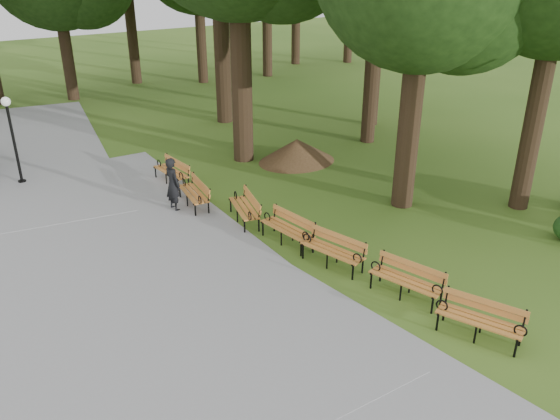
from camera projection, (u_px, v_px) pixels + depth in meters
ground at (293, 261)px, 15.09m from camera, size 100.00×100.00×0.00m
path at (109, 257)px, 15.26m from camera, size 12.00×38.00×0.06m
person at (173, 184)px, 17.78m from camera, size 0.51×0.70×1.76m
lamp_post at (10, 122)px, 19.33m from camera, size 0.32×0.32×3.14m
dirt_mound at (297, 150)px, 22.20m from camera, size 2.66×2.66×0.92m
bench_0 at (480, 321)px, 11.91m from camera, size 1.30×2.00×0.88m
bench_1 at (406, 281)px, 13.36m from camera, size 1.11×2.00×0.88m
bench_2 at (332, 251)px, 14.71m from camera, size 1.07×2.00×0.88m
bench_3 at (287, 229)px, 15.88m from camera, size 0.85×1.96×0.88m
bench_4 at (244, 208)px, 17.19m from camera, size 1.13×2.00×0.88m
bench_5 at (193, 194)px, 18.23m from camera, size 0.91×1.97×0.88m
bench_6 at (171, 172)px, 20.04m from camera, size 0.77×1.94×0.88m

